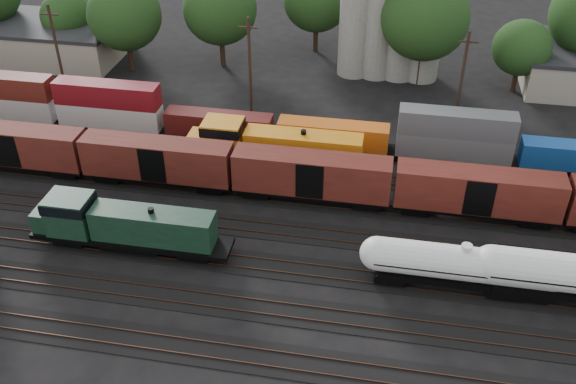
# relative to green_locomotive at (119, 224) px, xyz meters

# --- Properties ---
(ground) EXTENTS (600.00, 600.00, 0.00)m
(ground) POSITION_rel_green_locomotive_xyz_m (17.41, 5.00, -2.68)
(ground) COLOR black
(tracks) EXTENTS (180.00, 33.20, 0.20)m
(tracks) POSITION_rel_green_locomotive_xyz_m (17.41, 5.00, -2.63)
(tracks) COLOR black
(tracks) RESTS_ON ground
(green_locomotive) EXTENTS (17.81, 3.14, 4.71)m
(green_locomotive) POSITION_rel_green_locomotive_xyz_m (0.00, 0.00, 0.00)
(green_locomotive) COLOR black
(green_locomotive) RESTS_ON ground
(tank_car_a) EXTENTS (16.57, 2.97, 4.34)m
(tank_car_a) POSITION_rel_green_locomotive_xyz_m (29.04, 0.00, -0.09)
(tank_car_a) COLOR white
(tank_car_a) RESTS_ON ground
(orange_locomotive) EXTENTS (19.97, 3.33, 4.99)m
(orange_locomotive) POSITION_rel_green_locomotive_xyz_m (10.29, 15.00, 0.14)
(orange_locomotive) COLOR black
(orange_locomotive) RESTS_ON ground
(boxcar_string) EXTENTS (153.60, 2.90, 4.20)m
(boxcar_string) POSITION_rel_green_locomotive_xyz_m (23.00, 10.00, 0.44)
(boxcar_string) COLOR black
(boxcar_string) RESTS_ON ground
(container_wall) EXTENTS (161.55, 2.60, 5.80)m
(container_wall) POSITION_rel_green_locomotive_xyz_m (20.72, 20.00, 0.08)
(container_wall) COLOR black
(container_wall) RESTS_ON ground
(industrial_sheds) EXTENTS (119.38, 17.26, 5.10)m
(industrial_sheds) POSITION_rel_green_locomotive_xyz_m (24.04, 40.25, -0.12)
(industrial_sheds) COLOR #9E937F
(industrial_sheds) RESTS_ON ground
(tree_band) EXTENTS (159.22, 21.26, 14.10)m
(tree_band) POSITION_rel_green_locomotive_xyz_m (10.57, 41.52, 4.97)
(tree_band) COLOR black
(tree_band) RESTS_ON ground
(utility_poles) EXTENTS (122.20, 0.36, 12.00)m
(utility_poles) POSITION_rel_green_locomotive_xyz_m (17.41, 27.00, 3.53)
(utility_poles) COLOR black
(utility_poles) RESTS_ON ground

